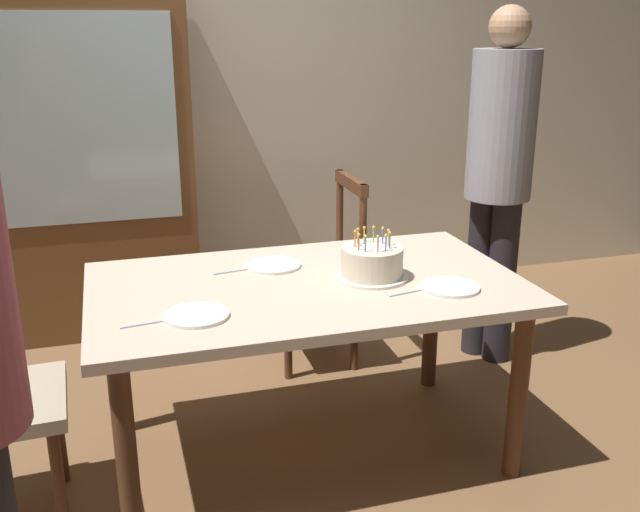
# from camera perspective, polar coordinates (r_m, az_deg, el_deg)

# --- Properties ---
(ground) EXTENTS (6.40, 6.40, 0.00)m
(ground) POSITION_cam_1_polar(r_m,az_deg,el_deg) (3.04, -0.93, -15.14)
(ground) COLOR brown
(back_wall) EXTENTS (6.40, 0.10, 2.60)m
(back_wall) POSITION_cam_1_polar(r_m,az_deg,el_deg) (4.37, -7.82, 13.11)
(back_wall) COLOR beige
(back_wall) RESTS_ON ground
(dining_table) EXTENTS (1.62, 0.96, 0.73)m
(dining_table) POSITION_cam_1_polar(r_m,az_deg,el_deg) (2.74, -1.00, -3.78)
(dining_table) COLOR beige
(dining_table) RESTS_ON ground
(birthday_cake) EXTENTS (0.28, 0.28, 0.19)m
(birthday_cake) POSITION_cam_1_polar(r_m,az_deg,el_deg) (2.74, 4.16, -0.56)
(birthday_cake) COLOR silver
(birthday_cake) RESTS_ON dining_table
(plate_near_celebrant) EXTENTS (0.22, 0.22, 0.01)m
(plate_near_celebrant) POSITION_cam_1_polar(r_m,az_deg,el_deg) (2.43, -9.81, -4.66)
(plate_near_celebrant) COLOR white
(plate_near_celebrant) RESTS_ON dining_table
(plate_far_side) EXTENTS (0.22, 0.22, 0.01)m
(plate_far_side) POSITION_cam_1_polar(r_m,az_deg,el_deg) (2.89, -3.72, -0.73)
(plate_far_side) COLOR white
(plate_far_side) RESTS_ON dining_table
(plate_near_guest) EXTENTS (0.22, 0.22, 0.01)m
(plate_near_guest) POSITION_cam_1_polar(r_m,az_deg,el_deg) (2.69, 10.29, -2.44)
(plate_near_guest) COLOR white
(plate_near_guest) RESTS_ON dining_table
(fork_near_celebrant) EXTENTS (0.18, 0.04, 0.01)m
(fork_near_celebrant) POSITION_cam_1_polar(r_m,az_deg,el_deg) (2.41, -13.55, -5.21)
(fork_near_celebrant) COLOR silver
(fork_near_celebrant) RESTS_ON dining_table
(fork_far_side) EXTENTS (0.18, 0.04, 0.01)m
(fork_far_side) POSITION_cam_1_polar(r_m,az_deg,el_deg) (2.85, -6.80, -1.17)
(fork_far_side) COLOR silver
(fork_far_side) RESTS_ON dining_table
(fork_near_guest) EXTENTS (0.18, 0.05, 0.01)m
(fork_near_guest) POSITION_cam_1_polar(r_m,az_deg,el_deg) (2.63, 7.12, -2.84)
(fork_near_guest) COLOR silver
(fork_near_guest) RESTS_ON dining_table
(chair_spindle_back) EXTENTS (0.44, 0.44, 0.95)m
(chair_spindle_back) POSITION_cam_1_polar(r_m,az_deg,el_deg) (3.60, -0.15, -1.53)
(chair_spindle_back) COLOR tan
(chair_spindle_back) RESTS_ON ground
(person_guest) EXTENTS (0.32, 0.32, 1.75)m
(person_guest) POSITION_cam_1_polar(r_m,az_deg,el_deg) (3.61, 14.05, 6.90)
(person_guest) COLOR #262328
(person_guest) RESTS_ON ground
(china_cabinet) EXTENTS (1.10, 0.45, 1.90)m
(china_cabinet) POSITION_cam_1_polar(r_m,az_deg,el_deg) (4.07, -18.06, 7.10)
(china_cabinet) COLOR brown
(china_cabinet) RESTS_ON ground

